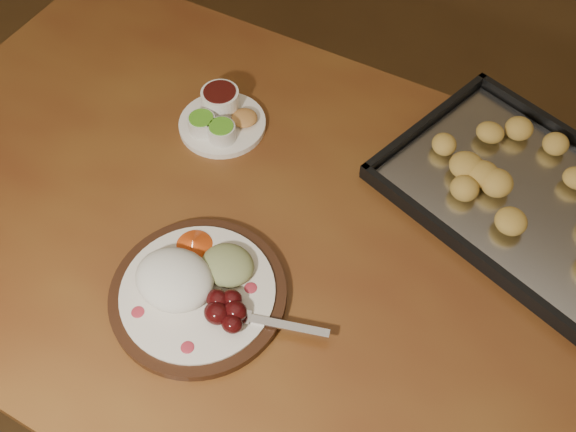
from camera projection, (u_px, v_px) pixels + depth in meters
The scene contains 5 objects.
ground at pixel (269, 290), 1.86m from camera, with size 4.00×4.00×0.00m, color brown.
dining_table at pixel (279, 263), 1.16m from camera, with size 1.53×0.96×0.75m.
dinner_plate at pixel (196, 287), 1.00m from camera, with size 0.35×0.28×0.06m.
condiment_saucer at pixel (221, 117), 1.20m from camera, with size 0.16×0.16×0.06m.
baking_tray at pixel (529, 195), 1.10m from camera, with size 0.55×0.47×0.05m.
Camera 1 is at (0.51, -0.74, 1.65)m, focal length 40.00 mm.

